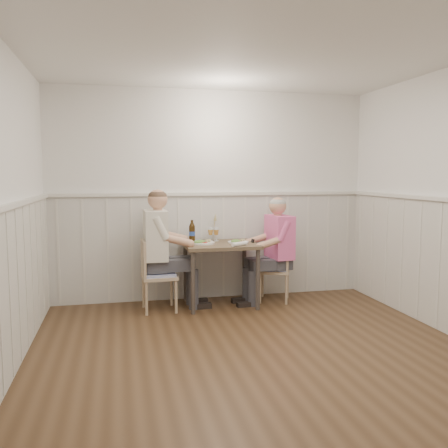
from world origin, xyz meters
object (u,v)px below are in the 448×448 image
object	(u,v)px
chair_left	(155,273)
grass_vase	(213,228)
dining_table	(220,252)
beer_bottle	(192,232)
man_in_pink	(276,258)
diner_cream	(160,259)
chair_right	(278,267)

from	to	relation	value
chair_left	grass_vase	size ratio (longest dim) A/B	2.43
dining_table	beer_bottle	xyz separation A→B (m)	(-0.31, 0.19, 0.22)
chair_left	beer_bottle	bearing A→B (deg)	28.36
man_in_pink	beer_bottle	distance (m)	1.07
dining_table	diner_cream	xyz separation A→B (m)	(-0.72, -0.01, -0.05)
chair_right	chair_left	world-z (taller)	chair_left
chair_right	grass_vase	bearing A→B (deg)	160.30
dining_table	diner_cream	distance (m)	0.72
dining_table	chair_right	xyz separation A→B (m)	(0.74, 0.03, -0.22)
dining_table	grass_vase	bearing A→B (deg)	93.89
chair_right	diner_cream	xyz separation A→B (m)	(-1.46, -0.04, 0.17)
diner_cream	grass_vase	distance (m)	0.82
chair_left	grass_vase	xyz separation A→B (m)	(0.76, 0.37, 0.46)
dining_table	grass_vase	xyz separation A→B (m)	(-0.02, 0.31, 0.26)
diner_cream	grass_vase	bearing A→B (deg)	23.95
man_in_pink	diner_cream	world-z (taller)	diner_cream
man_in_pink	grass_vase	xyz separation A→B (m)	(-0.72, 0.31, 0.35)
chair_left	diner_cream	world-z (taller)	diner_cream
diner_cream	grass_vase	world-z (taller)	diner_cream
beer_bottle	diner_cream	bearing A→B (deg)	-154.85
chair_right	beer_bottle	world-z (taller)	beer_bottle
diner_cream	beer_bottle	bearing A→B (deg)	25.15
chair_left	diner_cream	bearing A→B (deg)	45.01
chair_left	grass_vase	distance (m)	0.96
chair_right	beer_bottle	xyz separation A→B (m)	(-1.05, 0.15, 0.44)
diner_cream	beer_bottle	distance (m)	0.53
dining_table	diner_cream	size ratio (longest dim) A/B	0.60
dining_table	beer_bottle	size ratio (longest dim) A/B	3.22
chair_left	beer_bottle	size ratio (longest dim) A/B	3.09
man_in_pink	grass_vase	size ratio (longest dim) A/B	3.88
chair_left	man_in_pink	bearing A→B (deg)	2.61
man_in_pink	beer_bottle	xyz separation A→B (m)	(-1.01, 0.19, 0.32)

